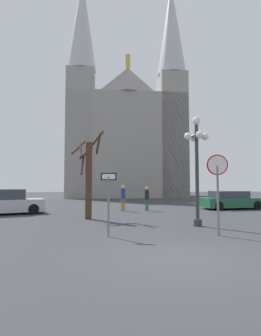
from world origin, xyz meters
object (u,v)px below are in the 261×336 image
parked_car_near_green (231,200)px  parked_car_far_silver (6,203)px  street_lamp (197,156)px  pedestrian_standing (147,196)px  one_way_arrow_sign (109,196)px  pedestrian_walking (123,195)px  stop_sign (218,179)px  bare_tree (88,174)px  cathedral (125,133)px

parked_car_near_green → parked_car_far_silver: parked_car_far_silver is taller
street_lamp → pedestrian_standing: bearing=100.0°
one_way_arrow_sign → pedestrian_walking: bearing=83.3°
parked_car_near_green → pedestrian_standing: size_ratio=2.79×
one_way_arrow_sign → parked_car_far_silver: (-6.23, 7.77, -0.70)m
parked_car_far_silver → stop_sign: bearing=-37.9°
parked_car_near_green → pedestrian_standing: pedestrian_standing is taller
stop_sign → bare_tree: bearing=134.2°
pedestrian_walking → one_way_arrow_sign: bearing=-96.7°
one_way_arrow_sign → cathedral: bearing=84.9°
stop_sign → pedestrian_standing: (-1.22, 9.17, -1.04)m
street_lamp → bare_tree: 5.83m
cathedral → street_lamp: bearing=-87.6°
bare_tree → parked_car_near_green: size_ratio=1.03×
one_way_arrow_sign → pedestrian_walking: 9.17m
stop_sign → parked_car_far_silver: size_ratio=0.63×
parked_car_near_green → cathedral: bearing=107.1°
stop_sign → parked_car_near_green: stop_sign is taller
bare_tree → parked_car_far_silver: size_ratio=1.03×
street_lamp → stop_sign: bearing=-89.9°
stop_sign → street_lamp: bearing=90.1°
parked_car_near_green → stop_sign: bearing=-117.4°
street_lamp → parked_car_far_silver: street_lamp is taller
stop_sign → bare_tree: (-4.99, 5.14, 0.32)m
parked_car_near_green → parked_car_far_silver: (-15.42, -2.16, 0.08)m
one_way_arrow_sign → pedestrian_walking: one_way_arrow_sign is taller
cathedral → parked_car_far_silver: cathedral is taller
stop_sign → parked_car_far_silver: bearing=142.1°
cathedral → bare_tree: 27.14m
pedestrian_walking → parked_car_near_green: bearing=5.8°
bare_tree → pedestrian_standing: (3.77, 4.03, -1.36)m
one_way_arrow_sign → bare_tree: bare_tree is taller
cathedral → pedestrian_walking: cathedral is taller
pedestrian_standing → stop_sign: bearing=-82.4°
bare_tree → parked_car_near_green: (10.23, 4.94, -1.73)m
parked_car_far_silver → pedestrian_walking: 7.43m
one_way_arrow_sign → pedestrian_standing: 9.43m
pedestrian_walking → street_lamp: bearing=-67.8°
parked_car_far_silver → cathedral: bearing=68.8°
parked_car_near_green → street_lamp: bearing=-123.7°
one_way_arrow_sign → pedestrian_standing: size_ratio=1.35×
cathedral → parked_car_near_green: (6.45, -20.95, -8.92)m
stop_sign → parked_car_near_green: 11.45m
cathedral → bare_tree: bearing=-98.3°
stop_sign → pedestrian_walking: (-2.88, 9.25, -0.97)m
bare_tree → one_way_arrow_sign: bearing=-78.2°
stop_sign → pedestrian_standing: bearing=97.6°
stop_sign → parked_car_far_silver: stop_sign is taller
cathedral → pedestrian_standing: size_ratio=19.34×
pedestrian_standing → parked_car_near_green: bearing=8.0°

